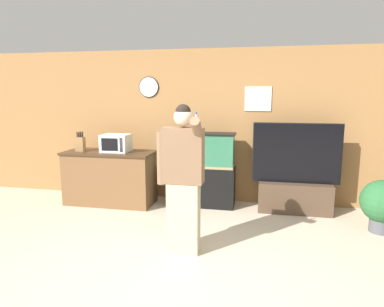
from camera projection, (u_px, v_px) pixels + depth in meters
ground_plane at (174, 275)px, 3.53m from camera, size 18.00×18.00×0.00m
wall_back_paneled at (212, 126)px, 5.88m from camera, size 10.00×0.08×2.60m
counter_island at (110, 177)px, 5.82m from camera, size 1.51×0.66×0.90m
microwave at (116, 143)px, 5.71m from camera, size 0.45×0.36×0.29m
knife_block at (80, 144)px, 5.75m from camera, size 0.15×0.11×0.34m
aquarium_on_stand at (201, 170)px, 5.67m from camera, size 1.12×0.37×1.23m
tv_on_stand at (295, 187)px, 5.38m from camera, size 1.35×0.40×1.41m
person_standing at (183, 177)px, 3.92m from camera, size 0.55×0.41×1.74m
potted_plant at (383, 203)px, 4.58m from camera, size 0.58×0.58×0.72m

